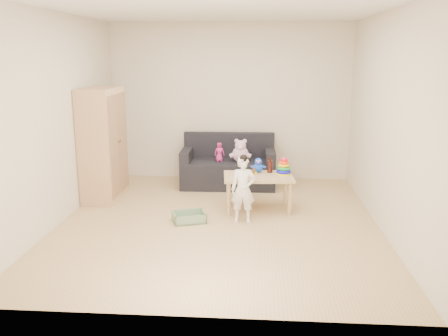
# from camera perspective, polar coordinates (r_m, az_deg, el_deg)

# --- Properties ---
(room) EXTENTS (4.50, 4.50, 4.50)m
(room) POSITION_cam_1_polar(r_m,az_deg,el_deg) (5.77, -0.68, 5.71)
(room) COLOR tan
(room) RESTS_ON ground
(wardrobe) EXTENTS (0.45, 0.90, 1.62)m
(wardrobe) POSITION_cam_1_polar(r_m,az_deg,el_deg) (7.10, -14.37, 2.79)
(wardrobe) COLOR tan
(wardrobe) RESTS_ON ground
(sofa) EXTENTS (1.50, 0.77, 0.42)m
(sofa) POSITION_cam_1_polar(r_m,az_deg,el_deg) (7.64, 0.52, -0.66)
(sofa) COLOR black
(sofa) RESTS_ON ground
(play_table) EXTENTS (0.97, 0.66, 0.49)m
(play_table) POSITION_cam_1_polar(r_m,az_deg,el_deg) (6.49, 4.11, -2.97)
(play_table) COLOR tan
(play_table) RESTS_ON ground
(storage_bin) EXTENTS (0.48, 0.41, 0.12)m
(storage_bin) POSITION_cam_1_polar(r_m,az_deg,el_deg) (6.10, -4.22, -5.90)
(storage_bin) COLOR gray
(storage_bin) RESTS_ON ground
(toddler) EXTENTS (0.31, 0.21, 0.83)m
(toddler) POSITION_cam_1_polar(r_m,az_deg,el_deg) (5.98, 2.32, -2.69)
(toddler) COLOR white
(toddler) RESTS_ON ground
(pink_bear) EXTENTS (0.29, 0.26, 0.31)m
(pink_bear) POSITION_cam_1_polar(r_m,az_deg,el_deg) (7.49, 2.00, 1.90)
(pink_bear) COLOR #E0A5CA
(pink_bear) RESTS_ON sofa
(doll) EXTENTS (0.17, 0.14, 0.30)m
(doll) POSITION_cam_1_polar(r_m,az_deg,el_deg) (7.52, -0.56, 1.91)
(doll) COLOR #D72883
(doll) RESTS_ON sofa
(ring_stacker) EXTENTS (0.20, 0.20, 0.23)m
(ring_stacker) POSITION_cam_1_polar(r_m,az_deg,el_deg) (6.49, 7.19, 0.01)
(ring_stacker) COLOR #FBF20D
(ring_stacker) RESTS_ON play_table
(brown_bottle) EXTENTS (0.07, 0.07, 0.22)m
(brown_bottle) POSITION_cam_1_polar(r_m,az_deg,el_deg) (6.57, 5.56, 0.24)
(brown_bottle) COLOR black
(brown_bottle) RESTS_ON play_table
(blue_plush) EXTENTS (0.17, 0.14, 0.21)m
(blue_plush) POSITION_cam_1_polar(r_m,az_deg,el_deg) (6.58, 4.14, 0.36)
(blue_plush) COLOR #1C51FC
(blue_plush) RESTS_ON play_table
(wooden_figure) EXTENTS (0.06, 0.05, 0.11)m
(wooden_figure) POSITION_cam_1_polar(r_m,az_deg,el_deg) (6.42, 3.60, -0.37)
(wooden_figure) COLOR brown
(wooden_figure) RESTS_ON play_table
(yellow_book) EXTENTS (0.19, 0.19, 0.01)m
(yellow_book) POSITION_cam_1_polar(r_m,az_deg,el_deg) (6.52, 3.10, -0.60)
(yellow_book) COLOR yellow
(yellow_book) RESTS_ON play_table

